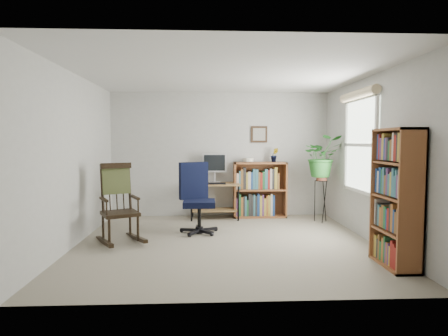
{
  "coord_description": "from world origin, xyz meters",
  "views": [
    {
      "loc": [
        -0.26,
        -5.28,
        1.45
      ],
      "look_at": [
        0.0,
        0.4,
        1.05
      ],
      "focal_mm": 30.0,
      "sensor_mm": 36.0,
      "label": 1
    }
  ],
  "objects_px": {
    "office_chair": "(199,198)",
    "tall_bookshelf": "(396,198)",
    "low_bookshelf": "(260,190)",
    "desk": "(215,201)",
    "rocking_chair": "(120,203)"
  },
  "relations": [
    {
      "from": "office_chair",
      "to": "tall_bookshelf",
      "type": "relative_size",
      "value": 0.71
    },
    {
      "from": "office_chair",
      "to": "low_bookshelf",
      "type": "distance_m",
      "value": 1.68
    },
    {
      "from": "desk",
      "to": "rocking_chair",
      "type": "bearing_deg",
      "value": -130.99
    },
    {
      "from": "desk",
      "to": "rocking_chair",
      "type": "height_order",
      "value": "rocking_chair"
    },
    {
      "from": "low_bookshelf",
      "to": "tall_bookshelf",
      "type": "distance_m",
      "value": 3.15
    },
    {
      "from": "rocking_chair",
      "to": "low_bookshelf",
      "type": "distance_m",
      "value": 2.85
    },
    {
      "from": "office_chair",
      "to": "tall_bookshelf",
      "type": "height_order",
      "value": "tall_bookshelf"
    },
    {
      "from": "desk",
      "to": "office_chair",
      "type": "xyz_separation_m",
      "value": [
        -0.27,
        -1.11,
        0.23
      ]
    },
    {
      "from": "office_chair",
      "to": "low_bookshelf",
      "type": "bearing_deg",
      "value": 22.97
    },
    {
      "from": "rocking_chair",
      "to": "tall_bookshelf",
      "type": "xyz_separation_m",
      "value": [
        3.43,
        -1.19,
        0.22
      ]
    },
    {
      "from": "rocking_chair",
      "to": "office_chair",
      "type": "bearing_deg",
      "value": -2.66
    },
    {
      "from": "rocking_chair",
      "to": "low_bookshelf",
      "type": "height_order",
      "value": "rocking_chair"
    },
    {
      "from": "office_chair",
      "to": "rocking_chair",
      "type": "distance_m",
      "value": 1.23
    },
    {
      "from": "low_bookshelf",
      "to": "rocking_chair",
      "type": "bearing_deg",
      "value": -142.72
    },
    {
      "from": "office_chair",
      "to": "low_bookshelf",
      "type": "height_order",
      "value": "office_chair"
    }
  ]
}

